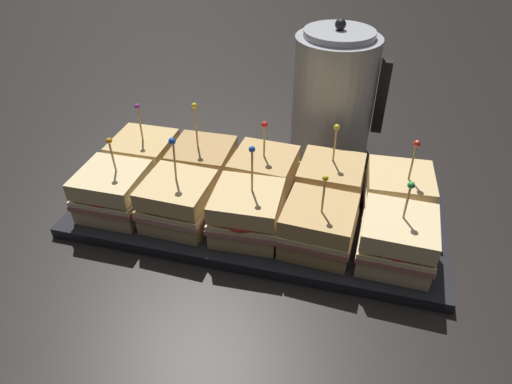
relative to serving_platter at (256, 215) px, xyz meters
The scene contains 13 objects.
ground_plane 0.01m from the serving_platter, ahead, with size 6.00×6.00×0.00m, color black.
serving_platter is the anchor object (origin of this frame).
sandwich_front_far_left 0.24m from the serving_platter, 166.08° to the right, with size 0.11×0.11×0.14m.
sandwich_front_left 0.13m from the serving_platter, 154.44° to the right, with size 0.11×0.11×0.15m.
sandwich_front_center 0.07m from the serving_platter, 88.64° to the right, with size 0.11×0.11×0.15m.
sandwich_front_right 0.13m from the serving_platter, 26.69° to the right, with size 0.11×0.11×0.13m.
sandwich_front_far_right 0.24m from the serving_platter, 14.95° to the right, with size 0.11×0.11×0.14m.
sandwich_back_far_left 0.24m from the serving_platter, 166.42° to the left, with size 0.11×0.11×0.15m.
sandwich_back_left 0.13m from the serving_platter, 153.64° to the left, with size 0.11×0.11×0.16m.
sandwich_back_center 0.07m from the serving_platter, 90.21° to the left, with size 0.11×0.11×0.14m.
sandwich_back_right 0.14m from the serving_platter, 26.36° to the left, with size 0.11×0.11×0.14m.
sandwich_back_far_right 0.24m from the serving_platter, 13.90° to the left, with size 0.11×0.11×0.14m.
kettle_steel 0.30m from the serving_platter, 71.33° to the left, with size 0.18×0.16×0.27m.
Camera 1 is at (0.15, -0.58, 0.50)m, focal length 32.00 mm.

